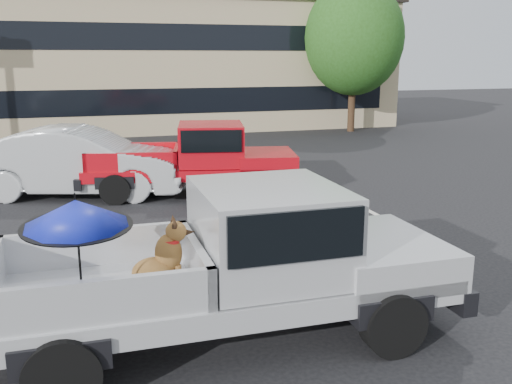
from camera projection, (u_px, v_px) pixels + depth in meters
ground at (292, 273)px, 9.10m from camera, size 90.00×90.00×0.00m
stripe_left at (93, 252)px, 10.09m from camera, size 0.12×5.00×0.01m
stripe_right at (393, 223)px, 11.83m from camera, size 0.12×5.00×0.01m
motel_building at (181, 60)px, 28.44m from camera, size 20.40×8.40×6.30m
tree_right at (354, 38)px, 25.60m from camera, size 4.46×4.46×6.78m
tree_back at (241, 38)px, 32.12m from camera, size 4.68×4.68×7.11m
silver_pickup at (250, 255)px, 6.81m from camera, size 5.71×2.15×2.06m
red_pickup at (205, 156)px, 14.18m from camera, size 5.62×2.91×1.77m
silver_sedan at (81, 162)px, 14.05m from camera, size 5.45×3.25×1.70m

